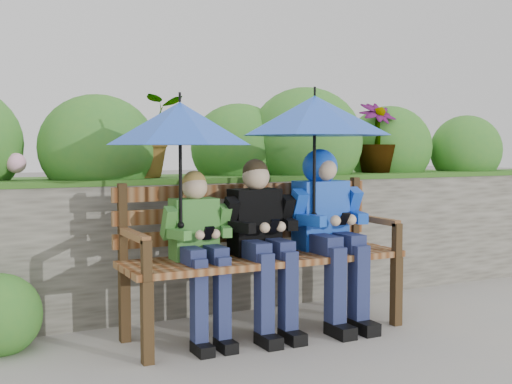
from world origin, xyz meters
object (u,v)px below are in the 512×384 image
boy_middle (262,235)px  umbrella_left (180,124)px  boy_left (199,244)px  umbrella_right (315,116)px  boy_right (328,220)px  park_bench (260,246)px

boy_middle → umbrella_left: (-0.57, 0.01, 0.73)m
boy_left → umbrella_right: size_ratio=1.06×
umbrella_left → boy_middle: bearing=-1.1°
boy_right → umbrella_right: size_ratio=1.19×
park_bench → umbrella_left: 1.02m
umbrella_right → park_bench: bearing=161.9°
boy_left → boy_right: size_ratio=0.89×
umbrella_left → umbrella_right: umbrella_right is taller
boy_middle → park_bench: bearing=67.2°
park_bench → boy_left: 0.49m
umbrella_right → umbrella_left: bearing=178.0°
boy_left → boy_middle: 0.44m
boy_left → umbrella_right: bearing=-2.1°
park_bench → boy_right: 0.52m
boy_right → umbrella_left: (-1.10, 0.00, 0.66)m
park_bench → umbrella_right: bearing=-18.1°
boy_left → umbrella_left: size_ratio=1.19×
boy_left → umbrella_left: bearing=178.5°
park_bench → umbrella_left: size_ratio=2.10×
boy_right → umbrella_left: bearing=179.8°
boy_middle → umbrella_right: bearing=-3.3°
boy_left → boy_middle: boy_middle is taller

